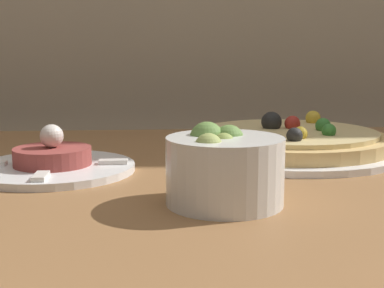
# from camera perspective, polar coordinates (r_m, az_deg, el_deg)

# --- Properties ---
(dining_table) EXTENTS (1.43, 0.86, 0.79)m
(dining_table) POSITION_cam_1_polar(r_m,az_deg,el_deg) (0.75, -5.31, -10.51)
(dining_table) COLOR olive
(dining_table) RESTS_ON ground_plane
(pizza_plate) EXTENTS (0.37, 0.37, 0.07)m
(pizza_plate) POSITION_cam_1_polar(r_m,az_deg,el_deg) (0.89, 10.16, 0.23)
(pizza_plate) COLOR white
(pizza_plate) RESTS_ON dining_table
(tartare_plate) EXTENTS (0.23, 0.23, 0.07)m
(tartare_plate) POSITION_cam_1_polar(r_m,az_deg,el_deg) (0.76, -14.62, -1.96)
(tartare_plate) COLOR white
(tartare_plate) RESTS_ON dining_table
(small_bowl) EXTENTS (0.13, 0.13, 0.09)m
(small_bowl) POSITION_cam_1_polar(r_m,az_deg,el_deg) (0.58, 3.41, -2.53)
(small_bowl) COLOR white
(small_bowl) RESTS_ON dining_table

